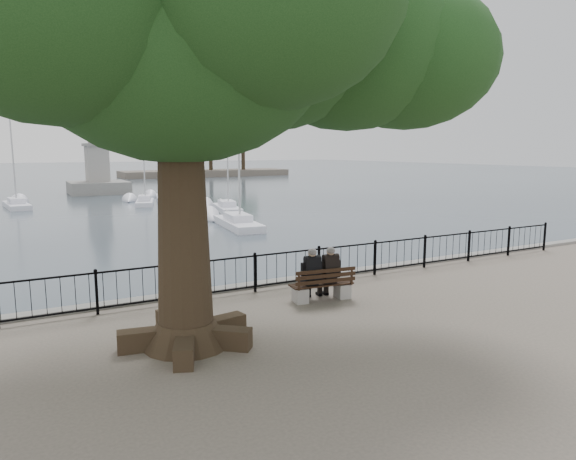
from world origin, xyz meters
TOP-DOWN VIEW (x-y plane):
  - harbor at (0.00, 3.00)m, footprint 260.00×260.00m
  - railing at (0.00, 2.50)m, footprint 22.06×0.06m
  - bench at (0.16, 0.99)m, footprint 1.67×0.68m
  - person_left at (-0.12, 1.11)m, footprint 0.42×0.71m
  - person_right at (0.38, 1.05)m, footprint 0.42×0.71m
  - tree at (-2.88, -0.17)m, footprint 11.47×8.01m
  - lion_monument at (2.00, 49.93)m, footprint 6.05×6.05m
  - sailboat_c at (5.71, 19.58)m, footprint 2.40×6.23m
  - sailboat_d at (8.30, 27.84)m, footprint 2.53×5.55m
  - sailboat_f at (3.74, 35.77)m, footprint 2.66×5.20m
  - sailboat_g at (6.46, 39.71)m, footprint 2.31×4.87m
  - sailboat_h at (-6.19, 38.13)m, footprint 2.16×5.76m
  - far_shore at (25.54, 79.46)m, footprint 30.00×8.60m

SIDE VIEW (x-z plane):
  - sailboat_d at x=8.30m, z-range -5.35..3.92m
  - sailboat_g at x=6.46m, z-range -5.37..3.97m
  - sailboat_f at x=3.74m, z-range -5.60..4.21m
  - sailboat_c at x=5.71m, z-range -7.01..5.71m
  - sailboat_h at x=-6.19m, z-range -7.37..6.14m
  - harbor at x=0.00m, z-range -1.10..0.10m
  - bench at x=0.16m, z-range -0.13..0.73m
  - railing at x=0.00m, z-range 0.06..1.06m
  - person_left at x=-0.12m, z-range -0.05..1.31m
  - person_right at x=0.38m, z-range -0.05..1.31m
  - lion_monument at x=2.00m, z-range -3.22..5.70m
  - far_shore at x=25.54m, z-range -1.59..7.59m
  - tree at x=-2.88m, z-range 1.48..10.85m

